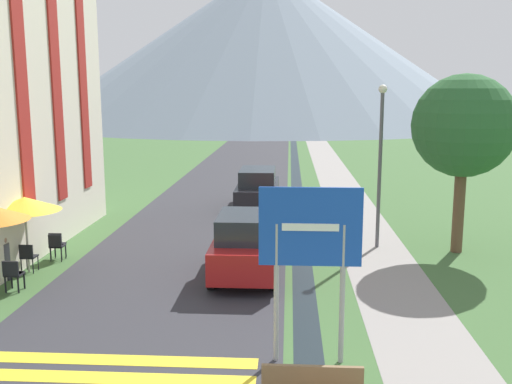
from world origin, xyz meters
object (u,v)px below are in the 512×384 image
(cafe_umbrella_middle_yellow, at_px, (24,204))
(tree_by_path, at_px, (464,127))
(cafe_chair_near_right, at_px, (12,272))
(streetlamp, at_px, (380,153))
(road_sign, at_px, (310,245))
(parked_car_far, at_px, (258,189))
(cafe_chair_far_right, at_px, (56,245))
(cafe_chair_middle, at_px, (28,255))
(cafe_chair_near_left, at_px, (13,273))
(cafe_chair_far_left, at_px, (57,243))
(person_seated_far, at_px, (4,256))
(parked_car_near, at_px, (246,245))

(cafe_umbrella_middle_yellow, relative_size, tree_by_path, 0.39)
(cafe_chair_near_right, bearing_deg, streetlamp, 3.44)
(streetlamp, height_order, tree_by_path, tree_by_path)
(road_sign, bearing_deg, parked_car_far, 97.03)
(parked_car_far, bearing_deg, cafe_umbrella_middle_yellow, -123.31)
(cafe_chair_near_right, distance_m, streetlamp, 11.57)
(cafe_chair_far_right, distance_m, cafe_chair_middle, 1.22)
(cafe_chair_near_right, relative_size, streetlamp, 0.16)
(cafe_chair_near_left, height_order, cafe_chair_far_left, same)
(streetlamp, bearing_deg, cafe_umbrella_middle_yellow, -162.42)
(cafe_chair_middle, xyz_separation_m, tree_by_path, (12.92, 2.94, 3.55))
(tree_by_path, bearing_deg, streetlamp, 170.19)
(cafe_chair_far_right, relative_size, person_seated_far, 0.68)
(parked_car_near, xyz_separation_m, streetlamp, (4.15, 3.32, 2.26))
(parked_car_near, bearing_deg, cafe_chair_far_left, 167.67)
(cafe_chair_far_right, relative_size, streetlamp, 0.16)
(cafe_chair_near_right, bearing_deg, cafe_chair_middle, 78.58)
(person_seated_far, bearing_deg, cafe_chair_far_left, 72.59)
(parked_car_near, height_order, parked_car_far, same)
(cafe_chair_middle, bearing_deg, tree_by_path, 11.05)
(road_sign, relative_size, cafe_chair_middle, 4.02)
(cafe_chair_middle, bearing_deg, cafe_chair_far_left, 76.35)
(cafe_chair_near_right, distance_m, cafe_umbrella_middle_yellow, 2.22)
(parked_car_far, bearing_deg, cafe_chair_near_left, -117.68)
(cafe_chair_middle, bearing_deg, cafe_chair_near_right, -80.68)
(streetlamp, bearing_deg, cafe_chair_near_left, -153.79)
(parked_car_far, height_order, streetlamp, streetlamp)
(cafe_chair_far_left, bearing_deg, cafe_umbrella_middle_yellow, -102.92)
(parked_car_far, bearing_deg, road_sign, -82.97)
(road_sign, height_order, parked_car_far, road_sign)
(parked_car_near, distance_m, parked_car_far, 9.31)
(cafe_chair_far_right, distance_m, cafe_chair_far_left, 0.20)
(road_sign, xyz_separation_m, streetlamp, (2.57, 8.40, 0.85))
(cafe_chair_far_left, bearing_deg, streetlamp, 11.69)
(parked_car_near, bearing_deg, streetlamp, 38.67)
(cafe_chair_near_left, distance_m, cafe_chair_near_right, 0.05)
(cafe_chair_near_left, relative_size, cafe_chair_far_left, 1.00)
(tree_by_path, bearing_deg, cafe_chair_near_left, -160.17)
(cafe_chair_far_left, distance_m, person_seated_far, 2.15)
(cafe_chair_near_left, distance_m, tree_by_path, 13.84)
(parked_car_near, distance_m, streetlamp, 5.77)
(parked_car_near, relative_size, cafe_chair_far_right, 4.50)
(parked_car_far, xyz_separation_m, cafe_umbrella_middle_yellow, (-6.11, -9.30, 1.09))
(road_sign, xyz_separation_m, cafe_chair_far_left, (-7.58, 6.39, -1.80))
(person_seated_far, bearing_deg, cafe_chair_middle, 62.39)
(cafe_chair_near_right, bearing_deg, parked_car_near, -7.44)
(streetlamp, distance_m, tree_by_path, 2.68)
(person_seated_far, bearing_deg, parked_car_far, 57.32)
(cafe_umbrella_middle_yellow, bearing_deg, streetlamp, 17.58)
(cafe_chair_middle, relative_size, cafe_chair_near_right, 1.00)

